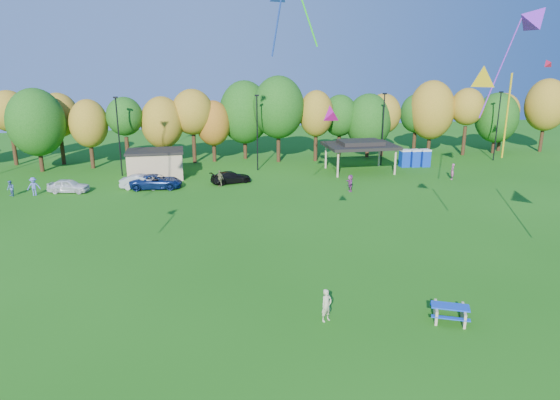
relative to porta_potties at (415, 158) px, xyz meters
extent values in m
plane|color=#19600F|center=(-21.77, -38.26, -1.10)|extent=(160.00, 160.00, 0.00)
cylinder|color=black|center=(-49.80, 10.66, 0.96)|extent=(0.50, 0.50, 4.12)
ellipsoid|color=olive|center=(-49.80, 10.66, 5.76)|extent=(4.78, 4.78, 5.18)
cylinder|color=black|center=(-45.52, 5.93, 0.68)|extent=(0.50, 0.50, 3.56)
ellipsoid|color=#144C0F|center=(-45.52, 5.93, 4.84)|extent=(6.62, 6.62, 8.00)
cylinder|color=black|center=(-43.89, 9.99, 0.80)|extent=(0.50, 0.50, 3.79)
ellipsoid|color=olive|center=(-43.89, 9.99, 5.22)|extent=(4.94, 4.94, 5.58)
cylinder|color=black|center=(-39.78, 6.75, 0.57)|extent=(0.50, 0.50, 3.34)
ellipsoid|color=olive|center=(-39.78, 6.75, 4.47)|extent=(4.61, 4.61, 5.88)
cylinder|color=black|center=(-35.49, 6.58, 0.81)|extent=(0.50, 0.50, 3.82)
ellipsoid|color=#144C0F|center=(-35.49, 6.58, 5.26)|extent=(4.43, 4.43, 4.73)
cylinder|color=black|center=(-31.07, 7.23, 0.53)|extent=(0.50, 0.50, 3.25)
ellipsoid|color=olive|center=(-31.07, 7.23, 4.32)|extent=(5.33, 5.33, 6.53)
cylinder|color=black|center=(-27.22, 7.81, 0.88)|extent=(0.50, 0.50, 3.96)
ellipsoid|color=olive|center=(-27.22, 7.81, 5.51)|extent=(5.31, 5.31, 5.82)
cylinder|color=black|center=(-24.62, 8.08, 0.43)|extent=(0.50, 0.50, 3.05)
ellipsoid|color=#995914|center=(-24.62, 8.08, 3.98)|extent=(4.54, 4.54, 5.87)
cylinder|color=black|center=(-20.35, 9.26, 0.79)|extent=(0.50, 0.50, 3.77)
ellipsoid|color=#144C0F|center=(-20.35, 9.26, 5.19)|extent=(6.69, 6.69, 8.35)
cylinder|color=black|center=(-16.31, 6.27, 1.04)|extent=(0.50, 0.50, 4.28)
ellipsoid|color=#144C0F|center=(-16.31, 6.27, 6.04)|extent=(6.64, 6.64, 8.01)
cylinder|color=black|center=(-11.35, 5.95, 0.78)|extent=(0.50, 0.50, 3.76)
ellipsoid|color=olive|center=(-11.35, 5.95, 5.17)|extent=(4.49, 4.49, 6.02)
cylinder|color=black|center=(-7.48, 7.99, 0.62)|extent=(0.50, 0.50, 3.43)
ellipsoid|color=#144C0F|center=(-7.48, 7.99, 4.62)|extent=(4.77, 4.77, 5.63)
cylinder|color=black|center=(-3.66, 7.13, 0.38)|extent=(0.50, 0.50, 2.95)
ellipsoid|color=#144C0F|center=(-3.66, 7.13, 3.83)|extent=(6.14, 6.14, 7.54)
cylinder|color=black|center=(-1.38, 7.60, 0.66)|extent=(0.50, 0.50, 3.52)
ellipsoid|color=olive|center=(-1.38, 7.60, 4.77)|extent=(4.78, 4.78, 5.53)
cylinder|color=black|center=(4.29, 9.25, 0.60)|extent=(0.50, 0.50, 3.39)
ellipsoid|color=#144C0F|center=(4.29, 9.25, 4.55)|extent=(4.54, 4.54, 5.46)
cylinder|color=black|center=(5.93, 7.97, 0.76)|extent=(0.50, 0.50, 3.72)
ellipsoid|color=olive|center=(5.93, 7.97, 5.10)|extent=(6.32, 6.32, 8.24)
cylinder|color=black|center=(10.22, 6.01, 0.93)|extent=(0.50, 0.50, 4.06)
ellipsoid|color=olive|center=(10.22, 6.01, 5.67)|extent=(4.50, 4.50, 5.13)
cylinder|color=black|center=(15.30, 6.54, 0.43)|extent=(0.50, 0.50, 3.05)
ellipsoid|color=#144C0F|center=(15.30, 6.54, 3.99)|extent=(5.97, 5.97, 7.05)
cylinder|color=black|center=(17.22, 8.09, 0.68)|extent=(0.50, 0.50, 3.55)
ellipsoid|color=olive|center=(17.22, 8.09, 4.83)|extent=(4.60, 4.60, 4.99)
cylinder|color=black|center=(22.74, 6.25, 0.94)|extent=(0.50, 0.50, 4.07)
ellipsoid|color=olive|center=(22.74, 6.25, 5.68)|extent=(5.83, 5.83, 7.42)
cylinder|color=black|center=(-35.77, 1.74, 3.40)|extent=(0.16, 0.16, 9.00)
cube|color=black|center=(-35.77, 1.74, 7.90)|extent=(0.50, 0.25, 0.18)
cylinder|color=black|center=(-19.77, 1.74, 3.40)|extent=(0.16, 0.16, 9.00)
cube|color=black|center=(-19.77, 1.74, 7.90)|extent=(0.50, 0.25, 0.18)
cylinder|color=black|center=(-3.77, 1.74, 3.40)|extent=(0.16, 0.16, 9.00)
cube|color=black|center=(-3.77, 1.74, 7.90)|extent=(0.50, 0.25, 0.18)
cylinder|color=black|center=(12.23, 1.74, 3.40)|extent=(0.16, 0.16, 9.00)
cube|color=black|center=(12.23, 1.74, 7.90)|extent=(0.50, 0.25, 0.18)
cube|color=tan|center=(-31.77, -0.26, 0.40)|extent=(6.00, 4.00, 3.00)
cube|color=black|center=(-31.77, -0.26, 2.03)|extent=(6.30, 4.30, 0.25)
cylinder|color=tan|center=(-11.27, -3.76, 0.40)|extent=(0.24, 0.24, 3.00)
cylinder|color=tan|center=(-4.27, -3.76, 0.40)|extent=(0.24, 0.24, 3.00)
cylinder|color=tan|center=(-11.27, 1.24, 0.40)|extent=(0.24, 0.24, 3.00)
cylinder|color=tan|center=(-4.27, 1.24, 0.40)|extent=(0.24, 0.24, 3.00)
cube|color=black|center=(-7.77, -1.26, 2.05)|extent=(8.20, 6.20, 0.35)
cube|color=black|center=(-7.77, -1.26, 2.45)|extent=(5.00, 3.50, 0.45)
cube|color=#0D35B4|center=(-1.30, 0.17, -0.10)|extent=(1.10, 1.10, 2.00)
cube|color=silver|center=(-1.30, 0.17, 0.99)|extent=(1.15, 1.15, 0.18)
cube|color=#0D35B4|center=(0.00, 0.00, -0.10)|extent=(1.10, 1.10, 2.00)
cube|color=silver|center=(0.00, 0.00, 0.99)|extent=(1.15, 1.15, 0.18)
cube|color=#0D35B4|center=(1.30, -0.17, -0.10)|extent=(1.10, 1.10, 2.00)
cube|color=silver|center=(1.30, -0.17, 0.99)|extent=(1.15, 1.15, 0.18)
cube|color=tan|center=(-15.87, -35.89, -0.71)|extent=(0.77, 1.46, 0.77)
cube|color=tan|center=(-14.61, -36.47, -0.71)|extent=(0.77, 1.46, 0.77)
cube|color=#1540C0|center=(-15.24, -36.18, -0.30)|extent=(2.08, 1.53, 0.06)
cube|color=#1540C0|center=(-15.52, -36.78, -0.63)|extent=(1.86, 1.05, 0.05)
cube|color=#1540C0|center=(-14.96, -35.58, -0.63)|extent=(1.86, 1.05, 0.05)
imported|color=#B9B38A|center=(-21.60, -35.01, -0.21)|extent=(0.77, 0.67, 1.77)
imported|color=silver|center=(-40.28, -5.05, -0.40)|extent=(4.35, 2.52, 1.39)
imported|color=#ACACB2|center=(-32.98, -4.95, -0.36)|extent=(4.73, 2.48, 1.48)
imported|color=navy|center=(-31.56, -5.08, -0.35)|extent=(5.56, 2.90, 1.49)
imported|color=black|center=(-23.61, -4.19, -0.45)|extent=(4.80, 2.94, 1.30)
imported|color=#525EB6|center=(-43.43, -5.62, -0.17)|extent=(1.32, 0.93, 1.85)
imported|color=#8B3A7C|center=(-11.90, -10.07, -0.22)|extent=(0.68, 1.67, 1.76)
imported|color=#9E4A73|center=(1.10, -7.28, -0.18)|extent=(0.65, 0.78, 1.83)
imported|color=olive|center=(-24.91, -5.42, -0.22)|extent=(1.00, 1.06, 1.76)
imported|color=#46639A|center=(-45.59, -5.58, -0.30)|extent=(0.98, 0.98, 1.60)
cone|color=#D00B88|center=(-20.62, -31.55, 9.40)|extent=(1.06, 1.37, 1.31)
cone|color=red|center=(7.58, -11.97, 11.71)|extent=(0.97, 1.25, 1.20)
cone|color=purple|center=(-2.48, -22.89, 15.12)|extent=(2.80, 2.13, 2.73)
cylinder|color=purple|center=(-4.87, -22.80, 11.52)|extent=(2.83, 0.20, 7.55)
cone|color=yellow|center=(-12.12, -32.03, 11.32)|extent=(2.27, 2.39, 1.91)
cylinder|color=yellow|center=(-11.25, -33.25, 9.07)|extent=(1.13, 1.53, 4.73)
cylinder|color=navy|center=(-22.79, -27.63, 14.14)|extent=(0.54, 1.42, 3.79)
camera|label=1|loc=(-28.40, -57.53, 12.18)|focal=32.00mm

